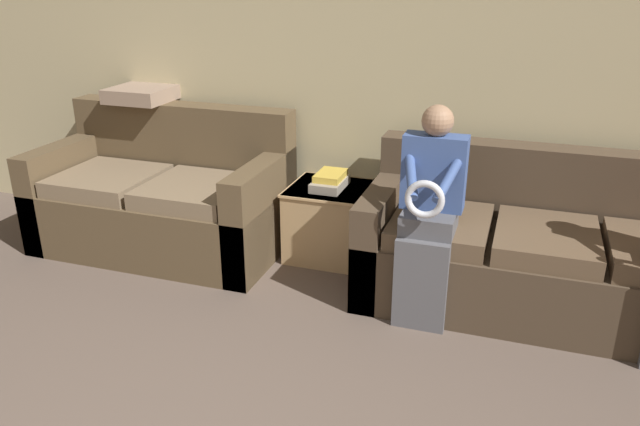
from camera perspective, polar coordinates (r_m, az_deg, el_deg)
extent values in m
cube|color=#C6B789|center=(4.21, 4.52, 13.52)|extent=(7.02, 0.06, 2.55)
cube|color=#473828|center=(3.85, 19.51, -5.29)|extent=(2.06, 0.90, 0.41)
cube|color=#473828|center=(4.01, 20.33, 2.46)|extent=(2.06, 0.20, 0.46)
cube|color=#473828|center=(3.88, 5.62, -1.98)|extent=(0.16, 0.90, 0.64)
cube|color=brown|center=(3.67, 10.96, -1.23)|extent=(0.55, 0.66, 0.11)
cube|color=brown|center=(3.65, 20.00, -2.33)|extent=(0.55, 0.66, 0.11)
cube|color=brown|center=(4.52, -14.17, -0.46)|extent=(1.68, 0.89, 0.44)
cube|color=brown|center=(4.64, -12.44, 6.57)|extent=(1.68, 0.20, 0.52)
cube|color=brown|center=(4.91, -21.84, 2.06)|extent=(0.16, 0.89, 0.70)
cube|color=brown|center=(4.12, -5.35, -0.07)|extent=(0.16, 0.89, 0.70)
cube|color=#7A664C|center=(4.54, -18.80, 2.81)|extent=(0.64, 0.65, 0.11)
cube|color=#7A664C|center=(4.17, -11.27, 1.94)|extent=(0.64, 0.65, 0.11)
cube|color=#56565B|center=(3.45, 9.19, -6.45)|extent=(0.29, 0.10, 0.52)
cube|color=#56565B|center=(3.44, 9.92, -0.76)|extent=(0.29, 0.28, 0.11)
cube|color=#3D5693|center=(3.42, 10.39, 3.70)|extent=(0.34, 0.14, 0.41)
sphere|color=#A37A5B|center=(3.34, 10.72, 8.28)|extent=(0.17, 0.17, 0.17)
torus|color=silver|center=(3.18, 9.55, 1.23)|extent=(0.20, 0.04, 0.20)
cylinder|color=#3D5693|center=(3.30, 8.32, 3.72)|extent=(0.14, 0.31, 0.23)
cylinder|color=#3D5693|center=(3.27, 11.81, 3.32)|extent=(0.14, 0.31, 0.23)
cube|color=tan|center=(4.24, 0.86, -0.79)|extent=(0.51, 0.50, 0.50)
cube|color=tan|center=(4.15, 0.88, 2.27)|extent=(0.53, 0.52, 0.02)
cube|color=gray|center=(4.13, 0.90, 2.70)|extent=(0.19, 0.31, 0.06)
cube|color=gold|center=(4.13, 0.97, 3.44)|extent=(0.17, 0.25, 0.04)
cube|color=gray|center=(4.74, -15.97, 10.42)|extent=(0.42, 0.42, 0.10)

